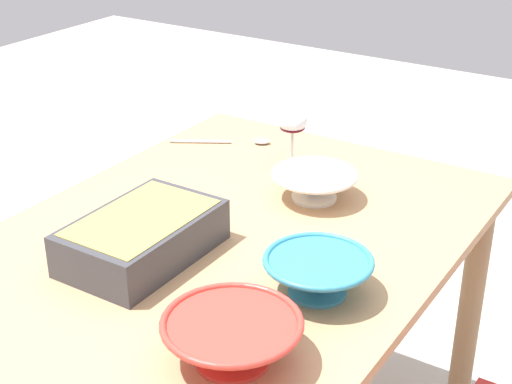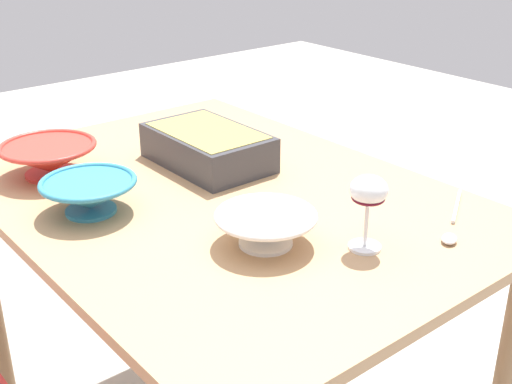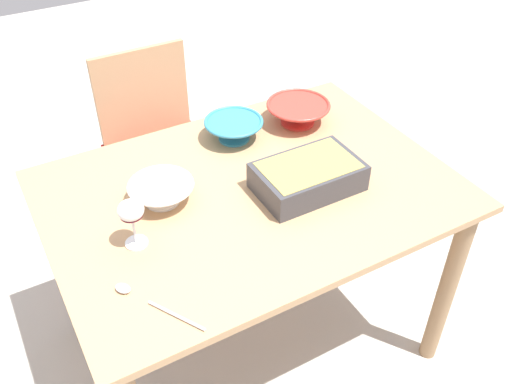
{
  "view_description": "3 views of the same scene",
  "coord_description": "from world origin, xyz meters",
  "px_view_note": "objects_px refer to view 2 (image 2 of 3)",
  "views": [
    {
      "loc": [
        -1.16,
        -0.83,
        1.56
      ],
      "look_at": [
        0.1,
        -0.02,
        0.84
      ],
      "focal_mm": 53.95,
      "sensor_mm": 36.0,
      "label": 1
    },
    {
      "loc": [
        1.14,
        -0.82,
        1.4
      ],
      "look_at": [
        0.1,
        0.04,
        0.79
      ],
      "focal_mm": 46.95,
      "sensor_mm": 36.0,
      "label": 2
    },
    {
      "loc": [
        0.66,
        1.21,
        1.87
      ],
      "look_at": [
        0.02,
        0.08,
        0.82
      ],
      "focal_mm": 39.41,
      "sensor_mm": 36.0,
      "label": 3
    }
  ],
  "objects_px": {
    "casserole_dish": "(208,145)",
    "mixing_bowl": "(266,226)",
    "wine_glass": "(368,195)",
    "serving_spoon": "(452,226)",
    "serving_bowl": "(49,158)",
    "small_bowl": "(89,194)",
    "dining_table": "(218,238)"
  },
  "relations": [
    {
      "from": "casserole_dish",
      "to": "serving_spoon",
      "type": "distance_m",
      "value": 0.64
    },
    {
      "from": "casserole_dish",
      "to": "mixing_bowl",
      "type": "distance_m",
      "value": 0.45
    },
    {
      "from": "dining_table",
      "to": "serving_bowl",
      "type": "height_order",
      "value": "serving_bowl"
    },
    {
      "from": "wine_glass",
      "to": "small_bowl",
      "type": "relative_size",
      "value": 0.73
    },
    {
      "from": "mixing_bowl",
      "to": "wine_glass",
      "type": "bearing_deg",
      "value": 46.0
    },
    {
      "from": "wine_glass",
      "to": "serving_spoon",
      "type": "height_order",
      "value": "wine_glass"
    },
    {
      "from": "dining_table",
      "to": "mixing_bowl",
      "type": "relative_size",
      "value": 6.27
    },
    {
      "from": "dining_table",
      "to": "mixing_bowl",
      "type": "bearing_deg",
      "value": -15.68
    },
    {
      "from": "mixing_bowl",
      "to": "small_bowl",
      "type": "distance_m",
      "value": 0.4
    },
    {
      "from": "mixing_bowl",
      "to": "small_bowl",
      "type": "bearing_deg",
      "value": -150.5
    },
    {
      "from": "serving_spoon",
      "to": "casserole_dish",
      "type": "bearing_deg",
      "value": -163.94
    },
    {
      "from": "small_bowl",
      "to": "serving_bowl",
      "type": "height_order",
      "value": "serving_bowl"
    },
    {
      "from": "mixing_bowl",
      "to": "small_bowl",
      "type": "height_order",
      "value": "small_bowl"
    },
    {
      "from": "mixing_bowl",
      "to": "casserole_dish",
      "type": "bearing_deg",
      "value": 158.89
    },
    {
      "from": "wine_glass",
      "to": "serving_bowl",
      "type": "relative_size",
      "value": 0.65
    },
    {
      "from": "dining_table",
      "to": "serving_spoon",
      "type": "xyz_separation_m",
      "value": [
        0.46,
        0.26,
        0.13
      ]
    },
    {
      "from": "casserole_dish",
      "to": "small_bowl",
      "type": "height_order",
      "value": "casserole_dish"
    },
    {
      "from": "dining_table",
      "to": "casserole_dish",
      "type": "height_order",
      "value": "casserole_dish"
    },
    {
      "from": "wine_glass",
      "to": "serving_spoon",
      "type": "relative_size",
      "value": 0.61
    },
    {
      "from": "wine_glass",
      "to": "mixing_bowl",
      "type": "xyz_separation_m",
      "value": [
        -0.13,
        -0.14,
        -0.07
      ]
    },
    {
      "from": "casserole_dish",
      "to": "small_bowl",
      "type": "bearing_deg",
      "value": -78.91
    },
    {
      "from": "casserole_dish",
      "to": "mixing_bowl",
      "type": "xyz_separation_m",
      "value": [
        0.42,
        -0.16,
        -0.01
      ]
    },
    {
      "from": "dining_table",
      "to": "mixing_bowl",
      "type": "xyz_separation_m",
      "value": [
        0.26,
        -0.07,
        0.16
      ]
    },
    {
      "from": "serving_bowl",
      "to": "small_bowl",
      "type": "bearing_deg",
      "value": -4.48
    },
    {
      "from": "mixing_bowl",
      "to": "serving_spoon",
      "type": "relative_size",
      "value": 0.81
    },
    {
      "from": "dining_table",
      "to": "mixing_bowl",
      "type": "height_order",
      "value": "mixing_bowl"
    },
    {
      "from": "small_bowl",
      "to": "dining_table",
      "type": "bearing_deg",
      "value": 72.82
    },
    {
      "from": "wine_glass",
      "to": "casserole_dish",
      "type": "height_order",
      "value": "wine_glass"
    },
    {
      "from": "small_bowl",
      "to": "serving_bowl",
      "type": "bearing_deg",
      "value": 175.52
    },
    {
      "from": "serving_bowl",
      "to": "serving_spoon",
      "type": "height_order",
      "value": "serving_bowl"
    },
    {
      "from": "wine_glass",
      "to": "small_bowl",
      "type": "xyz_separation_m",
      "value": [
        -0.48,
        -0.34,
        -0.07
      ]
    },
    {
      "from": "wine_glass",
      "to": "serving_spoon",
      "type": "xyz_separation_m",
      "value": [
        0.06,
        0.2,
        -0.1
      ]
    }
  ]
}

